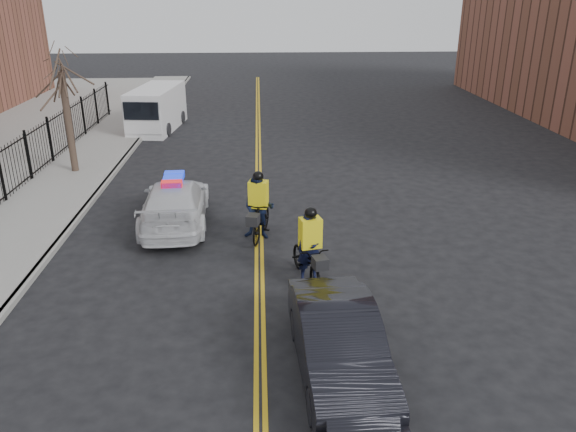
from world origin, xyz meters
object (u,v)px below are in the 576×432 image
(dark_sedan, at_px, (339,344))
(cargo_van, at_px, (156,109))
(cyclist_far, at_px, (259,212))
(cyclist_near, at_px, (310,256))
(police_cruiser, at_px, (175,203))

(dark_sedan, height_order, cargo_van, cargo_van)
(cargo_van, distance_m, cyclist_far, 15.88)
(dark_sedan, distance_m, cyclist_far, 6.96)
(cargo_van, height_order, cyclist_near, cargo_van)
(police_cruiser, height_order, cargo_van, cargo_van)
(police_cruiser, height_order, dark_sedan, police_cruiser)
(cyclist_far, bearing_deg, cyclist_near, -52.03)
(cyclist_near, bearing_deg, cyclist_far, 100.48)
(cargo_van, relative_size, cyclist_far, 2.55)
(cargo_van, xyz_separation_m, cyclist_near, (6.84, -17.73, -0.39))
(cargo_van, bearing_deg, cyclist_near, -62.28)
(police_cruiser, bearing_deg, cyclist_far, 152.82)
(cyclist_near, height_order, cyclist_far, cyclist_far)
(cargo_van, height_order, cyclist_far, cargo_van)
(dark_sedan, relative_size, cyclist_far, 2.01)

